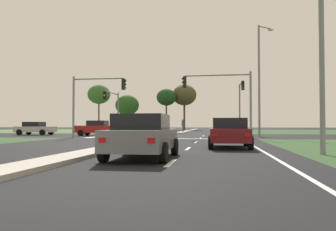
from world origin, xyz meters
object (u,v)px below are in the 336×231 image
pedestrian_at_median (183,124)px  traffic_signal_far_left (113,104)px  treeline_near (99,94)px  car_grey_second (143,136)px  treeline_third (166,97)px  car_silver_fourth (35,128)px  street_lamp_near (323,10)px  treeline_fourth (184,95)px  car_maroon_third (229,133)px  traffic_signal_near_left (93,95)px  traffic_signal_near_right (224,92)px  traffic_signal_far_right (241,98)px  treeline_second (127,105)px  street_lamp_second (260,75)px  car_red_near (96,128)px

pedestrian_at_median → traffic_signal_far_left: bearing=145.8°
pedestrian_at_median → treeline_near: bearing=54.2°
car_grey_second → treeline_third: bearing=98.0°
car_grey_second → car_silver_fourth: size_ratio=0.98×
street_lamp_near → treeline_fourth: bearing=101.0°
car_grey_second → street_lamp_near: 8.41m
car_maroon_third → treeline_third: bearing=102.3°
traffic_signal_near_left → traffic_signal_near_right: 11.26m
car_silver_fourth → treeline_near: size_ratio=0.43×
traffic_signal_far_right → treeline_second: size_ratio=0.78×
car_grey_second → treeline_third: (-7.86, 56.26, 6.01)m
treeline_near → treeline_fourth: treeline_near is taller
car_grey_second → treeline_third: size_ratio=0.49×
traffic_signal_near_right → street_lamp_near: bearing=-76.2°
car_grey_second → treeline_fourth: 58.94m
traffic_signal_near_left → street_lamp_second: bearing=19.4°
car_silver_fourth → traffic_signal_far_right: bearing=100.9°
treeline_fourth → car_red_near: bearing=-98.5°
traffic_signal_near_left → treeline_fourth: 42.44m
traffic_signal_near_left → treeline_second: bearing=101.8°
car_grey_second → traffic_signal_near_left: size_ratio=0.78×
traffic_signal_near_right → traffic_signal_far_right: size_ratio=0.94×
car_grey_second → traffic_signal_far_right: bearing=79.2°
car_maroon_third → traffic_signal_near_right: size_ratio=0.73×
traffic_signal_near_left → street_lamp_near: street_lamp_near is taller
car_silver_fourth → traffic_signal_far_right: (22.86, 4.40, 3.45)m
car_silver_fourth → street_lamp_second: (24.27, -1.65, 5.16)m
traffic_signal_far_right → treeline_third: bearing=114.5°
traffic_signal_near_left → treeline_second: 44.81m
traffic_signal_near_left → traffic_signal_near_right: traffic_signal_near_right is taller
traffic_signal_far_left → car_silver_fourth: bearing=-150.9°
car_maroon_third → traffic_signal_far_right: 22.13m
treeline_third → car_red_near: bearing=-93.3°
traffic_signal_far_left → pedestrian_at_median: size_ratio=2.97×
street_lamp_near → car_maroon_third: bearing=133.2°
traffic_signal_near_left → treeline_second: treeline_second is taller
treeline_second → treeline_third: size_ratio=0.90×
treeline_near → treeline_third: bearing=-12.3°
traffic_signal_near_left → traffic_signal_far_right: bearing=40.1°
traffic_signal_far_left → treeline_fourth: treeline_fourth is taller
car_silver_fourth → street_lamp_second: size_ratio=0.40×
street_lamp_second → treeline_near: size_ratio=1.07×
car_grey_second → treeline_fourth: (-4.33, 58.41, 6.63)m
car_red_near → traffic_signal_near_left: (1.69, -5.33, 2.94)m
treeline_fourth → street_lamp_near: bearing=-79.0°
treeline_near → street_lamp_second: bearing=-51.5°
traffic_signal_far_right → street_lamp_near: bearing=-87.0°
street_lamp_near → treeline_third: bearing=104.9°
pedestrian_at_median → treeline_third: 23.17m
car_red_near → traffic_signal_far_right: 16.57m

